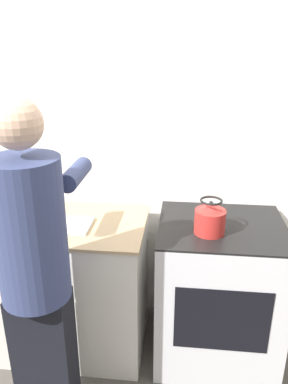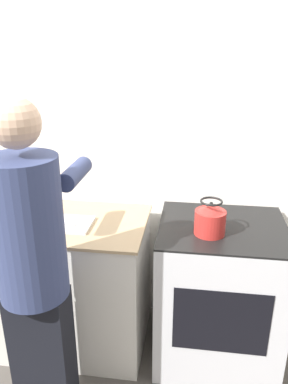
{
  "view_description": "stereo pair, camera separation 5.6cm",
  "coord_description": "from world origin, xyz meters",
  "px_view_note": "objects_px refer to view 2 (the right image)",
  "views": [
    {
      "loc": [
        0.49,
        -1.68,
        1.89
      ],
      "look_at": [
        0.28,
        0.21,
        1.15
      ],
      "focal_mm": 35.0,
      "sensor_mm": 36.0,
      "label": 1
    },
    {
      "loc": [
        0.55,
        -1.67,
        1.89
      ],
      "look_at": [
        0.28,
        0.21,
        1.15
      ],
      "focal_mm": 35.0,
      "sensor_mm": 36.0,
      "label": 2
    }
  ],
  "objects_px": {
    "knife": "(57,221)",
    "kettle": "(210,220)",
    "oven": "(218,292)",
    "person": "(34,267)",
    "cutting_board": "(61,223)"
  },
  "relations": [
    {
      "from": "person",
      "to": "cutting_board",
      "type": "height_order",
      "value": "person"
    },
    {
      "from": "knife",
      "to": "kettle",
      "type": "xyz_separation_m",
      "value": [
        0.9,
        -0.03,
        0.08
      ]
    },
    {
      "from": "person",
      "to": "kettle",
      "type": "distance_m",
      "value": 0.95
    },
    {
      "from": "cutting_board",
      "to": "kettle",
      "type": "height_order",
      "value": "kettle"
    },
    {
      "from": "cutting_board",
      "to": "kettle",
      "type": "distance_m",
      "value": 0.88
    },
    {
      "from": "oven",
      "to": "knife",
      "type": "relative_size",
      "value": 3.83
    },
    {
      "from": "person",
      "to": "oven",
      "type": "bearing_deg",
      "value": 33.24
    },
    {
      "from": "cutting_board",
      "to": "knife",
      "type": "height_order",
      "value": "knife"
    },
    {
      "from": "knife",
      "to": "cutting_board",
      "type": "bearing_deg",
      "value": 21.07
    },
    {
      "from": "cutting_board",
      "to": "kettle",
      "type": "relative_size",
      "value": 1.83
    },
    {
      "from": "oven",
      "to": "cutting_board",
      "type": "bearing_deg",
      "value": -175.3
    },
    {
      "from": "person",
      "to": "cutting_board",
      "type": "distance_m",
      "value": 0.52
    },
    {
      "from": "oven",
      "to": "knife",
      "type": "bearing_deg",
      "value": -175.46
    },
    {
      "from": "cutting_board",
      "to": "knife",
      "type": "bearing_deg",
      "value": 178.7
    },
    {
      "from": "oven",
      "to": "person",
      "type": "height_order",
      "value": "person"
    }
  ]
}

